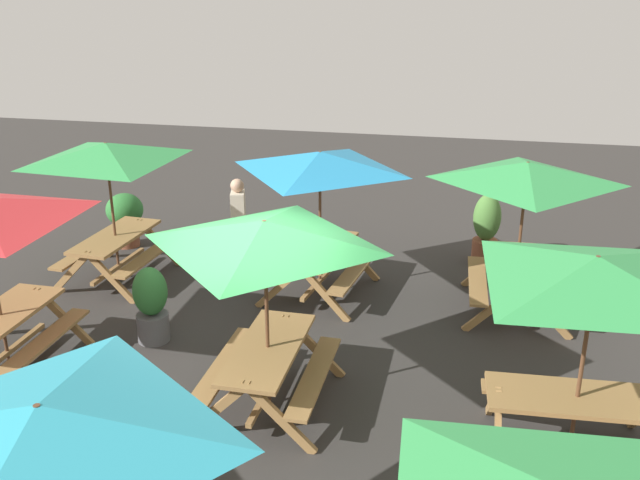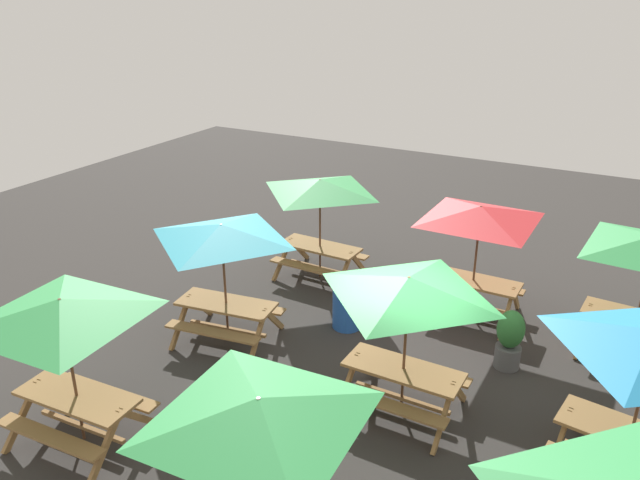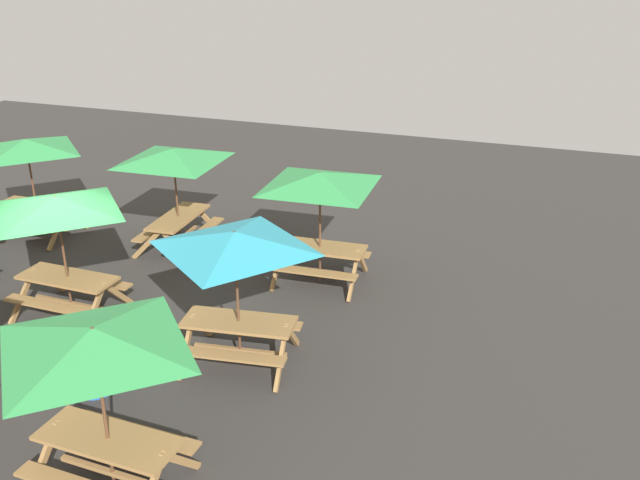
{
  "view_description": "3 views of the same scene",
  "coord_description": "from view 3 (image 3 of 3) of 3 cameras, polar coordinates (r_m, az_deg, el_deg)",
  "views": [
    {
      "loc": [
        6.75,
        2.35,
        4.81
      ],
      "look_at": [
        -3.32,
        0.23,
        0.9
      ],
      "focal_mm": 40.0,
      "sensor_mm": 36.0,
      "label": 1
    },
    {
      "loc": [
        -2.86,
        7.9,
        6.17
      ],
      "look_at": [
        3.21,
        -3.3,
        0.9
      ],
      "focal_mm": 35.0,
      "sensor_mm": 36.0,
      "label": 2
    },
    {
      "loc": [
        8.03,
        -9.06,
        6.36
      ],
      "look_at": [
        3.66,
        3.11,
        0.9
      ],
      "focal_mm": 40.0,
      "sensor_mm": 36.0,
      "label": 3
    }
  ],
  "objects": [
    {
      "name": "trash_bin_blue",
      "position": [
        11.41,
        -17.78,
        -9.29
      ],
      "size": [
        0.59,
        0.59,
        0.98
      ],
      "color": "blue",
      "rests_on": "ground"
    },
    {
      "name": "picnic_table_0",
      "position": [
        13.66,
        0.0,
        4.21
      ],
      "size": [
        2.82,
        2.82,
        2.34
      ],
      "rotation": [
        0.0,
        0.0,
        0.05
      ],
      "color": "olive",
      "rests_on": "ground"
    },
    {
      "name": "picnic_table_8",
      "position": [
        17.28,
        -22.37,
        6.49
      ],
      "size": [
        2.05,
        2.05,
        2.34
      ],
      "rotation": [
        0.0,
        0.0,
        0.03
      ],
      "color": "olive",
      "rests_on": "ground"
    },
    {
      "name": "picnic_table_6",
      "position": [
        13.18,
        -20.27,
        2.04
      ],
      "size": [
        2.03,
        2.03,
        2.34
      ],
      "rotation": [
        0.0,
        0.0,
        -0.02
      ],
      "color": "olive",
      "rests_on": "ground"
    },
    {
      "name": "picnic_table_5",
      "position": [
        10.95,
        -6.81,
        -0.83
      ],
      "size": [
        2.26,
        2.26,
        2.34
      ],
      "rotation": [
        0.0,
        0.0,
        0.14
      ],
      "color": "olive",
      "rests_on": "ground"
    },
    {
      "name": "picnic_table_1",
      "position": [
        8.7,
        -17.53,
        -8.48
      ],
      "size": [
        2.07,
        2.07,
        2.34
      ],
      "rotation": [
        0.0,
        0.0,
        -0.04
      ],
      "color": "olive",
      "rests_on": "ground"
    },
    {
      "name": "picnic_table_7",
      "position": [
        15.57,
        -11.62,
        6.09
      ],
      "size": [
        2.83,
        2.83,
        2.34
      ],
      "rotation": [
        0.0,
        0.0,
        1.62
      ],
      "color": "olive",
      "rests_on": "ground"
    },
    {
      "name": "ground_plane",
      "position": [
        13.68,
        -19.3,
        -6.25
      ],
      "size": [
        30.16,
        30.16,
        0.0
      ],
      "primitive_type": "plane",
      "color": "#33302D",
      "rests_on": "ground"
    }
  ]
}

